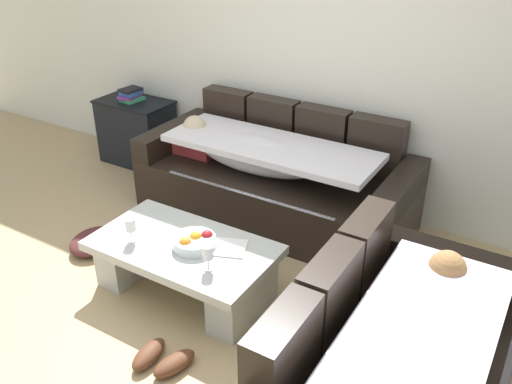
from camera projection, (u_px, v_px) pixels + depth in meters
The scene contains 13 objects.
ground_plane at pixel (157, 334), 3.31m from camera, with size 14.00×14.00×0.00m, color tan.
back_wall at pixel (320, 43), 4.29m from camera, with size 9.00×0.10×2.70m, color silver.
couch_along_wall at pixel (273, 179), 4.43m from camera, with size 2.21×0.92×0.88m.
couch_near_window at pixel (393, 375), 2.59m from camera, with size 0.92×1.75×0.88m.
coffee_table at pixel (184, 262), 3.57m from camera, with size 1.20×0.68×0.38m.
fruit_bowl at pixel (195, 242), 3.46m from camera, with size 0.28×0.28×0.10m.
wine_glass_near_left at pixel (130, 226), 3.48m from camera, with size 0.07×0.07×0.17m.
wine_glass_near_right at pixel (208, 253), 3.21m from camera, with size 0.07×0.07×0.17m.
open_magazine at pixel (224, 247), 3.46m from camera, with size 0.28×0.21×0.01m, color white.
side_cabinet at pixel (137, 132), 5.38m from camera, with size 0.72×0.44×0.64m.
book_stack_on_cabinet at pixel (131, 95), 5.21m from camera, with size 0.19×0.23×0.12m.
pair_of_shoes at pixel (161, 359), 3.07m from camera, with size 0.34×0.31×0.09m.
crumpled_garment at pixel (94, 241), 4.11m from camera, with size 0.40×0.32×0.12m, color #4C2323.
Camera 1 is at (1.82, -1.83, 2.34)m, focal length 38.00 mm.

